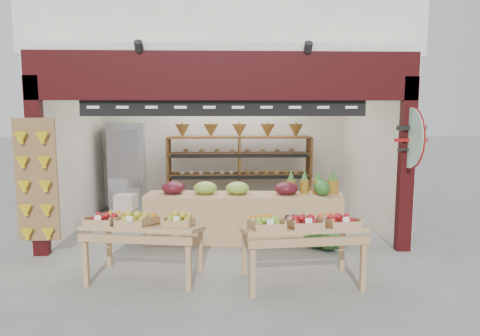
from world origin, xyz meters
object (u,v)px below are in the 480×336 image
Objects in this scene: back_shelving at (239,158)px; cardboard_stack at (137,215)px; refrigerator at (128,167)px; display_table_right at (301,226)px; watermelon_pile at (323,232)px; display_table_left at (138,224)px; mid_counter at (243,215)px.

cardboard_stack is (-1.95, -1.23, -0.94)m from back_shelving.
refrigerator is 5.09m from display_table_right.
cardboard_stack is 1.28× the size of watermelon_pile.
back_shelving is at bearing 68.78° from display_table_left.
mid_counter is 2.12× the size of display_table_right.
display_table_right is (0.63, -3.94, -0.43)m from back_shelving.
cardboard_stack is at bearing -78.07° from refrigerator.
display_table_left is 2.07m from display_table_right.
watermelon_pile is at bearing -41.65° from refrigerator.
display_table_right is (0.65, -1.76, 0.29)m from mid_counter.
refrigerator is 1.26× the size of display_table_right.
refrigerator is 0.59× the size of mid_counter.
watermelon_pile is at bearing -20.65° from cardboard_stack.
display_table_left is (0.98, -3.82, -0.25)m from refrigerator.
mid_counter reaches higher than display_table_left.
watermelon_pile is at bearing -11.45° from mid_counter.
cardboard_stack is at bearing 153.76° from mid_counter.
refrigerator is 4.54m from watermelon_pile.
cardboard_stack is 2.16m from mid_counter.
back_shelving reaches higher than display_table_right.
mid_counter is (-0.02, -2.18, -0.72)m from back_shelving.
refrigerator reaches higher than back_shelving.
mid_counter is at bearing 110.31° from display_table_right.
back_shelving is at bearing 89.39° from mid_counter.
display_table_left is (-1.43, -3.68, -0.46)m from back_shelving.
cardboard_stack reaches higher than watermelon_pile.
back_shelving is 2.42m from refrigerator.
mid_counter is 2.07m from display_table_left.
display_table_right reaches higher than cardboard_stack.
refrigerator is at bearing 108.41° from cardboard_stack.
display_table_right is at bearing -112.75° from watermelon_pile.
display_table_right reaches higher than display_table_left.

